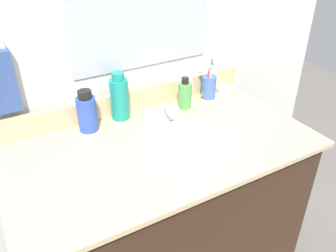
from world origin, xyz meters
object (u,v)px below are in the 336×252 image
(bottle_toner_green, at_px, (185,95))
(soap_bar, at_px, (222,89))
(faucet, at_px, (164,116))
(bottle_shampoo_blue, at_px, (87,112))
(bottle_lotion_white, at_px, (187,83))
(cup_blue_plastic, at_px, (209,86))
(bottle_mouthwash_teal, at_px, (119,98))

(bottle_toner_green, distance_m, soap_bar, 0.24)
(faucet, xyz_separation_m, bottle_shampoo_blue, (-0.28, 0.09, 0.05))
(faucet, relative_size, bottle_lotion_white, 0.94)
(faucet, bearing_deg, bottle_toner_green, 25.21)
(bottle_toner_green, bearing_deg, bottle_lotion_white, 51.78)
(cup_blue_plastic, distance_m, soap_bar, 0.11)
(faucet, bearing_deg, bottle_mouthwash_teal, 139.01)
(faucet, distance_m, bottle_mouthwash_teal, 0.19)
(soap_bar, bearing_deg, bottle_mouthwash_teal, 179.52)
(bottle_shampoo_blue, distance_m, cup_blue_plastic, 0.56)
(bottle_toner_green, height_order, bottle_mouthwash_teal, bottle_mouthwash_teal)
(bottle_toner_green, distance_m, bottle_mouthwash_teal, 0.28)
(bottle_mouthwash_teal, xyz_separation_m, soap_bar, (0.51, -0.00, -0.08))
(bottle_toner_green, bearing_deg, bottle_shampoo_blue, 176.20)
(bottle_shampoo_blue, bearing_deg, faucet, -18.33)
(soap_bar, bearing_deg, bottle_lotion_white, 176.38)
(bottle_toner_green, height_order, soap_bar, bottle_toner_green)
(bottle_lotion_white, xyz_separation_m, cup_blue_plastic, (0.09, -0.04, -0.02))
(bottle_lotion_white, bearing_deg, soap_bar, -3.62)
(bottle_shampoo_blue, bearing_deg, bottle_lotion_white, 4.07)
(bottle_toner_green, xyz_separation_m, cup_blue_plastic, (0.14, 0.03, -0.00))
(bottle_lotion_white, bearing_deg, faucet, -145.91)
(bottle_lotion_white, bearing_deg, bottle_shampoo_blue, -175.93)
(cup_blue_plastic, bearing_deg, bottle_toner_green, -169.88)
(bottle_toner_green, xyz_separation_m, bottle_shampoo_blue, (-0.42, 0.03, 0.02))
(faucet, bearing_deg, bottle_lotion_white, 34.09)
(bottle_mouthwash_teal, height_order, cup_blue_plastic, bottle_mouthwash_teal)
(faucet, distance_m, bottle_lotion_white, 0.23)
(bottle_shampoo_blue, xyz_separation_m, bottle_mouthwash_teal, (0.14, 0.03, 0.01))
(bottle_shampoo_blue, relative_size, bottle_mouthwash_teal, 0.84)
(bottle_toner_green, relative_size, bottle_mouthwash_teal, 0.70)
(faucet, bearing_deg, bottle_shampoo_blue, 161.67)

